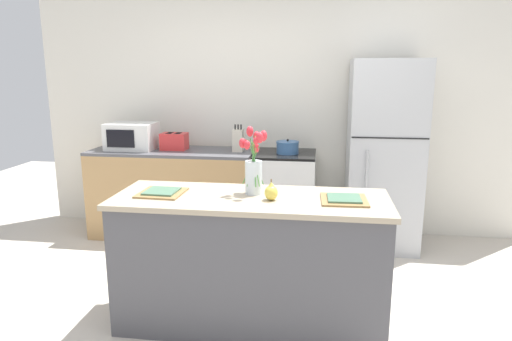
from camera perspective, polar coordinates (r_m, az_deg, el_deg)
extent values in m
plane|color=beige|center=(3.34, -0.63, -18.37)|extent=(10.00, 10.00, 0.00)
cube|color=silver|center=(4.87, 2.92, 8.21)|extent=(5.20, 0.08, 2.70)
cube|color=#4C4C51|center=(3.14, -0.65, -11.56)|extent=(1.76, 0.62, 0.87)
cube|color=tan|center=(2.99, -0.67, -3.61)|extent=(1.80, 0.66, 0.03)
cube|color=tan|center=(4.85, -10.23, -2.93)|extent=(1.68, 0.60, 0.88)
cube|color=#515156|center=(4.75, -10.44, 2.36)|extent=(1.68, 0.60, 0.03)
cube|color=silver|center=(4.63, 3.58, -3.47)|extent=(0.60, 0.60, 0.88)
cube|color=black|center=(4.52, 3.66, 2.07)|extent=(0.60, 0.60, 0.02)
cube|color=black|center=(4.35, 3.25, -5.00)|extent=(0.42, 0.01, 0.29)
cube|color=#B7BABC|center=(4.55, 15.68, 1.80)|extent=(0.68, 0.64, 1.81)
cube|color=black|center=(4.20, 16.41, 3.90)|extent=(0.67, 0.01, 0.01)
cylinder|color=#B2B5B7|center=(4.26, 13.54, -2.77)|extent=(0.02, 0.02, 0.79)
cylinder|color=silver|center=(3.02, -0.31, -0.87)|extent=(0.11, 0.11, 0.22)
cylinder|color=#4C9342|center=(3.00, -0.04, 1.05)|extent=(0.11, 0.02, 0.30)
ellipsoid|color=red|center=(2.97, 0.95, 4.35)|extent=(0.05, 0.05, 0.07)
cylinder|color=#4C9342|center=(3.02, -0.18, 0.24)|extent=(0.02, 0.03, 0.23)
ellipsoid|color=red|center=(3.00, -0.03, 2.82)|extent=(0.05, 0.05, 0.07)
cylinder|color=#4C9342|center=(3.03, -0.19, 1.05)|extent=(0.02, 0.13, 0.28)
ellipsoid|color=red|center=(3.06, 0.08, 4.28)|extent=(0.05, 0.05, 0.07)
cylinder|color=#4C9342|center=(3.01, -0.42, 1.27)|extent=(0.05, 0.06, 0.33)
ellipsoid|color=red|center=(3.00, -0.77, 4.91)|extent=(0.05, 0.05, 0.07)
cylinder|color=#4C9342|center=(3.01, -0.66, 0.55)|extent=(0.08, 0.03, 0.25)
ellipsoid|color=red|center=(3.00, -1.31, 3.34)|extent=(0.04, 0.04, 0.06)
cylinder|color=#4C9342|center=(3.01, -0.65, 0.65)|extent=(0.11, 0.02, 0.26)
ellipsoid|color=red|center=(2.98, -1.71, 3.45)|extent=(0.04, 0.04, 0.07)
cylinder|color=#4C9342|center=(2.99, -0.61, 0.49)|extent=(0.05, 0.06, 0.26)
ellipsoid|color=red|center=(2.94, -1.13, 3.20)|extent=(0.04, 0.04, 0.06)
cylinder|color=#4C9342|center=(2.98, -0.20, 0.79)|extent=(0.04, 0.09, 0.29)
ellipsoid|color=red|center=(2.90, -0.01, 3.72)|extent=(0.03, 0.03, 0.05)
cylinder|color=#4C9342|center=(2.98, -0.11, 1.01)|extent=(0.08, 0.11, 0.30)
ellipsoid|color=red|center=(2.90, 0.48, 4.13)|extent=(0.05, 0.05, 0.07)
ellipsoid|color=#E5CC4C|center=(2.89, 1.91, -2.80)|extent=(0.08, 0.08, 0.10)
cone|color=#E5CC4C|center=(2.88, 1.92, -1.75)|extent=(0.05, 0.05, 0.04)
cylinder|color=brown|center=(2.87, 1.92, -1.26)|extent=(0.01, 0.01, 0.02)
cube|color=olive|center=(3.11, -11.70, -2.75)|extent=(0.30, 0.30, 0.01)
cube|color=#477056|center=(3.11, -11.71, -2.54)|extent=(0.22, 0.22, 0.01)
cube|color=olive|center=(2.94, 10.95, -3.63)|extent=(0.30, 0.30, 0.01)
cube|color=#477056|center=(2.94, 10.96, -3.41)|extent=(0.22, 0.22, 0.01)
cube|color=red|center=(4.76, -10.18, 3.61)|extent=(0.26, 0.18, 0.17)
cube|color=black|center=(4.76, -10.74, 4.62)|extent=(0.05, 0.11, 0.01)
cube|color=black|center=(4.73, -9.69, 4.62)|extent=(0.05, 0.11, 0.01)
cube|color=black|center=(4.80, -11.78, 3.93)|extent=(0.02, 0.02, 0.02)
cylinder|color=#386093|center=(4.49, 3.96, 2.81)|extent=(0.22, 0.22, 0.10)
cylinder|color=#386093|center=(4.48, 3.97, 3.56)|extent=(0.22, 0.22, 0.01)
sphere|color=black|center=(4.47, 3.98, 3.80)|extent=(0.02, 0.02, 0.02)
cube|color=white|center=(4.88, -15.24, 4.17)|extent=(0.48, 0.36, 0.27)
cube|color=black|center=(4.73, -16.60, 3.84)|extent=(0.29, 0.01, 0.18)
cube|color=beige|center=(4.59, -2.24, 3.79)|extent=(0.10, 0.14, 0.22)
cylinder|color=black|center=(4.58, -2.62, 5.47)|extent=(0.01, 0.01, 0.05)
cylinder|color=black|center=(4.57, -2.25, 5.46)|extent=(0.01, 0.01, 0.05)
cylinder|color=black|center=(4.57, -1.88, 5.46)|extent=(0.01, 0.01, 0.05)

